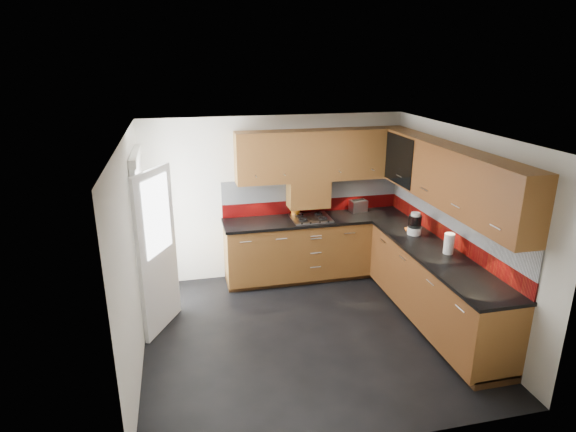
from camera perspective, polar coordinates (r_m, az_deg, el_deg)
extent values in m
cube|color=black|center=(6.00, 2.22, -13.80)|extent=(4.00, 3.80, 0.02)
cube|color=white|center=(5.12, 2.56, 10.13)|extent=(4.00, 3.80, 0.10)
cube|color=beige|center=(7.14, -1.51, 2.30)|extent=(4.00, 0.08, 2.64)
cube|color=beige|center=(3.88, 9.70, -12.71)|extent=(4.00, 0.08, 2.64)
cube|color=beige|center=(5.31, -18.35, -4.57)|extent=(0.08, 3.80, 2.64)
cube|color=beige|center=(6.22, 19.89, -1.34)|extent=(0.08, 3.80, 2.64)
cube|color=#5B2B14|center=(7.20, 3.39, -3.72)|extent=(2.70, 0.60, 0.95)
cube|color=brown|center=(6.25, 16.99, -8.17)|extent=(0.60, 2.60, 0.95)
cube|color=#422712|center=(7.39, 3.26, -6.68)|extent=(2.70, 0.54, 0.10)
cube|color=#422712|center=(6.46, 16.87, -11.51)|extent=(0.54, 2.60, 0.10)
cube|color=black|center=(7.03, 3.40, -0.40)|extent=(2.72, 0.62, 0.04)
cube|color=black|center=(6.05, 17.39, -4.49)|extent=(0.62, 2.60, 0.04)
cube|color=maroon|center=(7.27, 2.84, 1.25)|extent=(2.70, 0.02, 0.20)
cube|color=#B8BEC2|center=(7.19, 2.87, 3.30)|extent=(2.70, 0.02, 0.34)
cube|color=maroon|center=(6.40, 18.40, -2.14)|extent=(0.02, 3.20, 0.20)
cube|color=#B8BEC2|center=(6.32, 18.64, 0.16)|extent=(0.02, 3.20, 0.34)
cube|color=#5B2B14|center=(6.95, 4.08, 7.24)|extent=(2.50, 0.33, 0.72)
cube|color=brown|center=(5.96, 18.71, 4.40)|extent=(0.33, 2.87, 0.72)
cube|color=silver|center=(6.79, 3.26, 5.17)|extent=(1.80, 0.01, 0.16)
cube|color=silver|center=(5.90, 17.21, 2.28)|extent=(0.01, 2.00, 0.16)
cube|color=#5B2B14|center=(7.03, 2.42, 2.70)|extent=(0.60, 0.33, 0.40)
cube|color=black|center=(6.77, 12.95, 6.50)|extent=(0.01, 0.80, 0.66)
cube|color=#FFD18C|center=(6.91, 15.27, 6.55)|extent=(0.01, 0.76, 0.64)
cube|color=black|center=(6.84, 14.28, 6.70)|extent=(0.29, 0.76, 0.01)
cylinder|color=black|center=(6.60, 15.32, 7.09)|extent=(0.07, 0.07, 0.16)
cylinder|color=black|center=(6.73, 14.73, 7.35)|extent=(0.07, 0.07, 0.16)
cylinder|color=white|center=(6.86, 14.16, 7.60)|extent=(0.07, 0.07, 0.16)
cylinder|color=black|center=(7.00, 13.61, 7.84)|extent=(0.07, 0.07, 0.16)
cube|color=white|center=(6.20, -16.80, -2.85)|extent=(0.06, 0.95, 2.04)
cube|color=white|center=(5.87, -15.21, -4.13)|extent=(0.42, 0.73, 1.98)
cube|color=white|center=(5.71, -15.28, 0.06)|extent=(0.28, 0.50, 0.90)
cube|color=silver|center=(6.99, 2.72, -0.24)|extent=(0.56, 0.48, 0.02)
torus|color=black|center=(6.83, 1.81, -0.44)|extent=(0.13, 0.13, 0.02)
torus|color=black|center=(6.91, 4.14, -0.26)|extent=(0.13, 0.13, 0.02)
torus|color=black|center=(7.05, 1.33, 0.16)|extent=(0.13, 0.13, 0.02)
torus|color=black|center=(7.12, 3.60, 0.32)|extent=(0.13, 0.13, 0.02)
cube|color=black|center=(6.77, 3.25, -0.78)|extent=(0.43, 0.04, 0.02)
cylinder|color=#CD6B13|center=(7.11, 0.89, 0.71)|extent=(0.13, 0.13, 0.16)
cylinder|color=olive|center=(7.07, 0.86, 2.28)|extent=(0.06, 0.01, 0.32)
cylinder|color=olive|center=(7.07, 0.93, 2.20)|extent=(0.05, 0.03, 0.30)
cylinder|color=olive|center=(7.06, 0.81, 2.36)|extent=(0.06, 0.03, 0.34)
cylinder|color=olive|center=(7.07, 1.00, 2.11)|extent=(0.04, 0.05, 0.28)
cylinder|color=olive|center=(7.06, 0.74, 2.21)|extent=(0.04, 0.05, 0.31)
cube|color=silver|center=(7.36, 8.32, 1.20)|extent=(0.27, 0.19, 0.17)
cube|color=black|center=(7.34, 8.35, 1.88)|extent=(0.19, 0.05, 0.01)
cube|color=black|center=(7.37, 8.25, 1.97)|extent=(0.19, 0.05, 0.01)
cylinder|color=white|center=(6.58, 14.73, -1.69)|extent=(0.18, 0.18, 0.10)
cylinder|color=black|center=(6.54, 14.82, -0.62)|extent=(0.17, 0.17, 0.16)
cylinder|color=white|center=(6.51, 14.89, 0.21)|extent=(0.12, 0.12, 0.04)
cylinder|color=white|center=(6.05, 18.54, -3.12)|extent=(0.15, 0.15, 0.25)
cube|color=orange|center=(6.75, 14.26, -1.53)|extent=(0.17, 0.15, 0.01)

